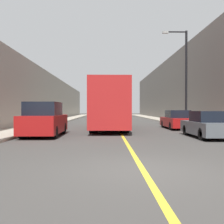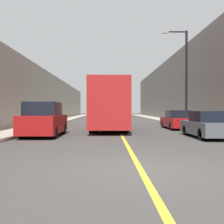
{
  "view_description": "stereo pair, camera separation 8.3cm",
  "coord_description": "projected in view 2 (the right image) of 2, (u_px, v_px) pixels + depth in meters",
  "views": [
    {
      "loc": [
        -0.93,
        -6.63,
        1.54
      ],
      "look_at": [
        -0.49,
        14.07,
        1.34
      ],
      "focal_mm": 42.0,
      "sensor_mm": 36.0,
      "label": 1
    },
    {
      "loc": [
        -0.85,
        -6.63,
        1.54
      ],
      "look_at": [
        -0.49,
        14.07,
        1.34
      ],
      "focal_mm": 42.0,
      "sensor_mm": 36.0,
      "label": 2
    }
  ],
  "objects": [
    {
      "name": "bus",
      "position": [
        109.0,
        105.0,
        20.55
      ],
      "size": [
        2.59,
        11.06,
        3.54
      ],
      "color": "#AD1E1E",
      "rests_on": "ground"
    },
    {
      "name": "street_lamp_right",
      "position": [
        185.0,
        73.0,
        22.95
      ],
      "size": [
        2.2,
        0.24,
        8.32
      ],
      "color": "black",
      "rests_on": "sidewalk_right"
    },
    {
      "name": "road_center_line",
      "position": [
        114.0,
        120.0,
        36.65
      ],
      "size": [
        0.16,
        72.0,
        0.01
      ],
      "primitive_type": "cube",
      "color": "gold",
      "rests_on": "ground"
    },
    {
      "name": "car_right_mid",
      "position": [
        177.0,
        120.0,
        20.71
      ],
      "size": [
        1.76,
        4.46,
        1.48
      ],
      "color": "maroon",
      "rests_on": "ground"
    },
    {
      "name": "parked_suv_left",
      "position": [
        44.0,
        120.0,
        15.19
      ],
      "size": [
        1.97,
        4.6,
        1.96
      ],
      "color": "maroon",
      "rests_on": "ground"
    },
    {
      "name": "sidewalk_right",
      "position": [
        164.0,
        120.0,
        36.77
      ],
      "size": [
        2.54,
        72.0,
        0.13
      ],
      "primitive_type": "cube",
      "color": "#A89E8C",
      "rests_on": "ground"
    },
    {
      "name": "building_row_right",
      "position": [
        187.0,
        88.0,
        36.78
      ],
      "size": [
        4.0,
        72.0,
        9.21
      ],
      "primitive_type": "cube",
      "color": "#66605B",
      "rests_on": "ground"
    },
    {
      "name": "sidewalk_left",
      "position": [
        63.0,
        120.0,
        36.53
      ],
      "size": [
        2.54,
        72.0,
        0.13
      ],
      "primitive_type": "cube",
      "color": "#A89E8C",
      "rests_on": "ground"
    },
    {
      "name": "car_right_near",
      "position": [
        207.0,
        126.0,
        14.27
      ],
      "size": [
        1.77,
        4.24,
        1.46
      ],
      "color": "#51565B",
      "rests_on": "ground"
    },
    {
      "name": "building_row_left",
      "position": [
        40.0,
        98.0,
        36.44
      ],
      "size": [
        4.0,
        72.0,
        6.33
      ],
      "primitive_type": "cube",
      "color": "gray",
      "rests_on": "ground"
    },
    {
      "name": "ground_plane",
      "position": [
        141.0,
        170.0,
        6.66
      ],
      "size": [
        200.0,
        200.0,
        0.0
      ],
      "primitive_type": "plane",
      "color": "#3F3D3A"
    }
  ]
}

